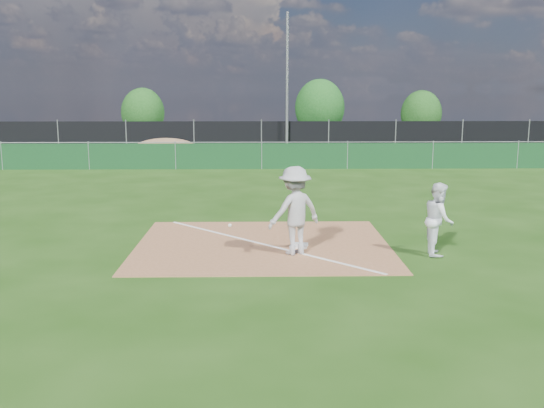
{
  "coord_description": "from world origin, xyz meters",
  "views": [
    {
      "loc": [
        -0.04,
        -13.06,
        3.68
      ],
      "look_at": [
        0.22,
        1.0,
        1.0
      ],
      "focal_mm": 40.0,
      "sensor_mm": 36.0,
      "label": 1
    }
  ],
  "objects_px": {
    "play_at_first": "(295,211)",
    "tree_left": "(143,113)",
    "light_pole": "(287,83)",
    "tree_right": "(421,114)",
    "first_base": "(300,246)",
    "tree_mid": "(320,108)",
    "car_left": "(189,134)",
    "car_mid": "(218,134)",
    "car_right": "(327,135)",
    "runner": "(439,219)"
  },
  "relations": [
    {
      "from": "car_right",
      "to": "tree_right",
      "type": "bearing_deg",
      "value": -37.74
    },
    {
      "from": "first_base",
      "to": "tree_right",
      "type": "xyz_separation_m",
      "value": [
        11.19,
        32.07,
        1.79
      ]
    },
    {
      "from": "light_pole",
      "to": "tree_right",
      "type": "distance_m",
      "value": 14.77
    },
    {
      "from": "tree_left",
      "to": "tree_mid",
      "type": "relative_size",
      "value": 0.85
    },
    {
      "from": "car_left",
      "to": "tree_right",
      "type": "xyz_separation_m",
      "value": [
        17.0,
        4.5,
        1.16
      ]
    },
    {
      "from": "light_pole",
      "to": "tree_left",
      "type": "bearing_deg",
      "value": 135.86
    },
    {
      "from": "play_at_first",
      "to": "car_left",
      "type": "relative_size",
      "value": 0.56
    },
    {
      "from": "tree_left",
      "to": "car_left",
      "type": "bearing_deg",
      "value": -48.69
    },
    {
      "from": "tree_mid",
      "to": "tree_left",
      "type": "bearing_deg",
      "value": -178.62
    },
    {
      "from": "runner",
      "to": "car_left",
      "type": "xyz_separation_m",
      "value": [
        -8.86,
        28.2,
        -0.14
      ]
    },
    {
      "from": "play_at_first",
      "to": "car_left",
      "type": "xyz_separation_m",
      "value": [
        -5.64,
        28.13,
        -0.33
      ]
    },
    {
      "from": "car_left",
      "to": "car_right",
      "type": "height_order",
      "value": "car_left"
    },
    {
      "from": "first_base",
      "to": "tree_right",
      "type": "relative_size",
      "value": 0.09
    },
    {
      "from": "runner",
      "to": "car_right",
      "type": "xyz_separation_m",
      "value": [
        0.41,
        26.97,
        -0.15
      ]
    },
    {
      "from": "car_left",
      "to": "tree_right",
      "type": "bearing_deg",
      "value": -59.16
    },
    {
      "from": "first_base",
      "to": "light_pole",
      "type": "bearing_deg",
      "value": 88.37
    },
    {
      "from": "car_mid",
      "to": "tree_left",
      "type": "xyz_separation_m",
      "value": [
        -5.97,
        5.82,
        1.18
      ]
    },
    {
      "from": "runner",
      "to": "first_base",
      "type": "bearing_deg",
      "value": 86.79
    },
    {
      "from": "light_pole",
      "to": "tree_left",
      "type": "xyz_separation_m",
      "value": [
        -10.33,
        10.02,
        -2.06
      ]
    },
    {
      "from": "car_mid",
      "to": "car_right",
      "type": "bearing_deg",
      "value": -90.62
    },
    {
      "from": "play_at_first",
      "to": "tree_right",
      "type": "xyz_separation_m",
      "value": [
        11.36,
        32.63,
        0.84
      ]
    },
    {
      "from": "first_base",
      "to": "car_right",
      "type": "xyz_separation_m",
      "value": [
        3.46,
        26.34,
        0.62
      ]
    },
    {
      "from": "car_mid",
      "to": "tree_mid",
      "type": "bearing_deg",
      "value": -51.71
    },
    {
      "from": "tree_mid",
      "to": "car_mid",
      "type": "bearing_deg",
      "value": -139.88
    },
    {
      "from": "car_mid",
      "to": "light_pole",
      "type": "bearing_deg",
      "value": -135.81
    },
    {
      "from": "tree_left",
      "to": "tree_right",
      "type": "distance_m",
      "value": 20.9
    },
    {
      "from": "car_right",
      "to": "tree_left",
      "type": "distance_m",
      "value": 14.39
    },
    {
      "from": "first_base",
      "to": "car_left",
      "type": "height_order",
      "value": "car_left"
    },
    {
      "from": "car_mid",
      "to": "tree_right",
      "type": "bearing_deg",
      "value": -70.32
    },
    {
      "from": "runner",
      "to": "car_mid",
      "type": "relative_size",
      "value": 0.36
    },
    {
      "from": "car_left",
      "to": "light_pole",
      "type": "bearing_deg",
      "value": -114.99
    },
    {
      "from": "tree_mid",
      "to": "first_base",
      "type": "bearing_deg",
      "value": -96.27
    },
    {
      "from": "play_at_first",
      "to": "tree_right",
      "type": "distance_m",
      "value": 34.56
    },
    {
      "from": "runner",
      "to": "play_at_first",
      "type": "bearing_deg",
      "value": 97.23
    },
    {
      "from": "tree_left",
      "to": "tree_mid",
      "type": "distance_m",
      "value": 13.26
    },
    {
      "from": "car_left",
      "to": "car_mid",
      "type": "relative_size",
      "value": 0.86
    },
    {
      "from": "light_pole",
      "to": "car_left",
      "type": "distance_m",
      "value": 9.14
    },
    {
      "from": "car_right",
      "to": "tree_left",
      "type": "xyz_separation_m",
      "value": [
        -13.16,
        5.67,
        1.27
      ]
    },
    {
      "from": "car_left",
      "to": "car_right",
      "type": "distance_m",
      "value": 9.35
    },
    {
      "from": "first_base",
      "to": "car_left",
      "type": "xyz_separation_m",
      "value": [
        -5.81,
        27.56,
        0.63
      ]
    },
    {
      "from": "car_right",
      "to": "tree_mid",
      "type": "relative_size",
      "value": 1.03
    },
    {
      "from": "car_mid",
      "to": "tree_mid",
      "type": "relative_size",
      "value": 1.03
    },
    {
      "from": "car_left",
      "to": "car_mid",
      "type": "distance_m",
      "value": 2.49
    },
    {
      "from": "tree_right",
      "to": "car_right",
      "type": "bearing_deg",
      "value": -143.45
    },
    {
      "from": "play_at_first",
      "to": "tree_left",
      "type": "xyz_separation_m",
      "value": [
        -9.54,
        32.56,
        0.93
      ]
    },
    {
      "from": "first_base",
      "to": "play_at_first",
      "type": "height_order",
      "value": "play_at_first"
    },
    {
      "from": "tree_left",
      "to": "tree_right",
      "type": "xyz_separation_m",
      "value": [
        20.9,
        0.07,
        -0.09
      ]
    },
    {
      "from": "tree_left",
      "to": "tree_mid",
      "type": "xyz_separation_m",
      "value": [
        13.25,
        0.32,
        0.34
      ]
    },
    {
      "from": "tree_right",
      "to": "tree_left",
      "type": "bearing_deg",
      "value": -179.82
    },
    {
      "from": "play_at_first",
      "to": "car_left",
      "type": "distance_m",
      "value": 28.69
    }
  ]
}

